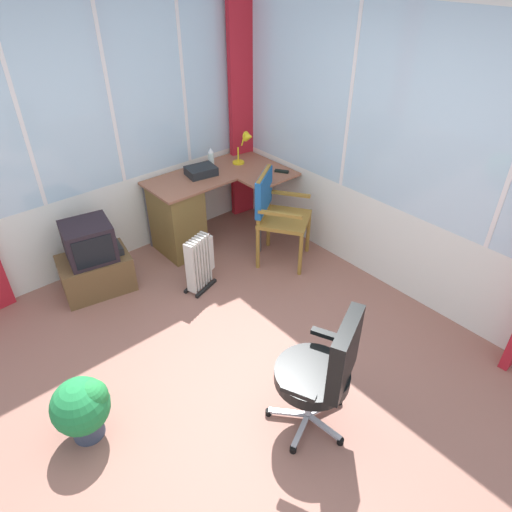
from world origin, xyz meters
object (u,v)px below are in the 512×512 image
object	(u,v)px
paper_tray	(201,171)
wooden_armchair	(273,206)
spray_bottle	(211,158)
office_chair	(325,369)
tv_remote	(282,171)
potted_plant	(83,407)
desk	(183,214)
desk_lamp	(246,143)
tv_on_stand	(94,261)
space_heater	(200,262)

from	to	relation	value
paper_tray	wooden_armchair	xyz separation A→B (m)	(0.30, -0.80, -0.20)
spray_bottle	office_chair	world-z (taller)	spray_bottle
tv_remote	office_chair	xyz separation A→B (m)	(-1.53, -2.02, -0.22)
office_chair	potted_plant	size ratio (longest dim) A/B	2.02
desk	desk_lamp	world-z (taller)	desk_lamp
potted_plant	tv_remote	bearing A→B (deg)	20.75
spray_bottle	paper_tray	bearing A→B (deg)	-153.47
tv_on_stand	tv_remote	bearing A→B (deg)	-11.55
wooden_armchair	office_chair	world-z (taller)	office_chair
office_chair	potted_plant	xyz separation A→B (m)	(-1.25, 0.97, -0.27)
desk_lamp	wooden_armchair	distance (m)	0.87
space_heater	desk_lamp	bearing A→B (deg)	30.00
tv_remote	office_chair	world-z (taller)	office_chair
desk_lamp	office_chair	xyz separation A→B (m)	(-1.41, -2.46, -0.45)
spray_bottle	space_heater	xyz separation A→B (m)	(-0.77, -0.82, -0.59)
space_heater	office_chair	bearing A→B (deg)	-98.91
tv_remote	office_chair	bearing A→B (deg)	-159.14
tv_remote	spray_bottle	xyz separation A→B (m)	(-0.48, 0.61, 0.09)
tv_remote	space_heater	size ratio (longest dim) A/B	0.27
desk	wooden_armchair	world-z (taller)	wooden_armchair
space_heater	potted_plant	bearing A→B (deg)	-151.17
desk	tv_remote	world-z (taller)	tv_remote
desk	paper_tray	world-z (taller)	paper_tray
spray_bottle	potted_plant	xyz separation A→B (m)	(-2.30, -1.67, -0.59)
space_heater	potted_plant	world-z (taller)	space_heater
desk	tv_on_stand	size ratio (longest dim) A/B	1.97
tv_on_stand	space_heater	distance (m)	1.00
desk_lamp	spray_bottle	distance (m)	0.42
wooden_armchair	office_chair	xyz separation A→B (m)	(-1.14, -1.73, -0.06)
desk_lamp	space_heater	bearing A→B (deg)	-150.00
desk	space_heater	size ratio (longest dim) A/B	2.53
wooden_armchair	potted_plant	xyz separation A→B (m)	(-2.39, -0.76, -0.34)
office_chair	space_heater	bearing A→B (deg)	81.09
spray_bottle	potted_plant	distance (m)	2.90
spray_bottle	space_heater	bearing A→B (deg)	-133.12
wooden_armchair	space_heater	bearing A→B (deg)	174.63
spray_bottle	office_chair	size ratio (longest dim) A/B	0.22
spray_bottle	space_heater	world-z (taller)	spray_bottle
desk	spray_bottle	xyz separation A→B (m)	(0.50, 0.14, 0.45)
desk	office_chair	xyz separation A→B (m)	(-0.55, -2.50, 0.14)
spray_bottle	tv_on_stand	size ratio (longest dim) A/B	0.30
office_chair	tv_on_stand	xyz separation A→B (m)	(-0.49, 2.44, -0.24)
spray_bottle	potted_plant	world-z (taller)	spray_bottle
tv_remote	wooden_armchair	size ratio (longest dim) A/B	0.15
desk	tv_on_stand	world-z (taller)	desk
desk_lamp	potted_plant	distance (m)	3.13
tv_on_stand	space_heater	bearing A→B (deg)	-38.74
space_heater	potted_plant	size ratio (longest dim) A/B	1.16
paper_tray	potted_plant	size ratio (longest dim) A/B	0.62
paper_tray	tv_remote	bearing A→B (deg)	-36.30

